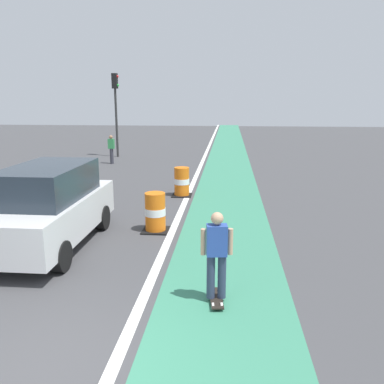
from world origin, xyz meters
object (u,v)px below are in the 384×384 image
traffic_barrel_front (155,213)px  traffic_barrel_mid (182,182)px  traffic_light_corner (116,100)px  pedestrian_crossing (111,148)px  parked_suv_nearest (50,206)px  skateboarder_on_lane (217,254)px

traffic_barrel_front → traffic_barrel_mid: bearing=86.7°
traffic_light_corner → pedestrian_crossing: 3.87m
parked_suv_nearest → pedestrian_crossing: bearing=99.9°
skateboarder_on_lane → traffic_barrel_mid: bearing=101.0°
parked_suv_nearest → traffic_barrel_front: parked_suv_nearest is taller
traffic_barrel_mid → pedestrian_crossing: 8.75m
traffic_barrel_mid → pedestrian_crossing: pedestrian_crossing is taller
traffic_barrel_mid → traffic_light_corner: traffic_light_corner is taller
skateboarder_on_lane → pedestrian_crossing: (-6.41, 15.30, -0.05)m
pedestrian_crossing → traffic_barrel_front: bearing=-68.2°
traffic_barrel_mid → skateboarder_on_lane: bearing=-79.0°
parked_suv_nearest → traffic_barrel_mid: (2.60, 5.59, -0.50)m
traffic_light_corner → pedestrian_crossing: size_ratio=3.17×
parked_suv_nearest → traffic_barrel_front: size_ratio=4.22×
traffic_barrel_mid → pedestrian_crossing: bearing=123.6°
traffic_barrel_front → pedestrian_crossing: size_ratio=0.68×
traffic_barrel_front → pedestrian_crossing: (-4.60, 11.47, 0.33)m
traffic_barrel_mid → parked_suv_nearest: bearing=-114.9°
skateboarder_on_lane → traffic_barrel_front: (-1.81, 3.83, -0.38)m
skateboarder_on_lane → traffic_barrel_front: 4.25m
traffic_barrel_front → traffic_light_corner: size_ratio=0.21×
parked_suv_nearest → pedestrian_crossing: (-2.25, 12.87, -0.17)m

